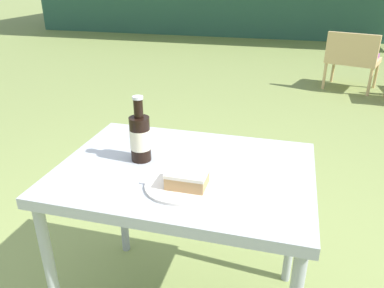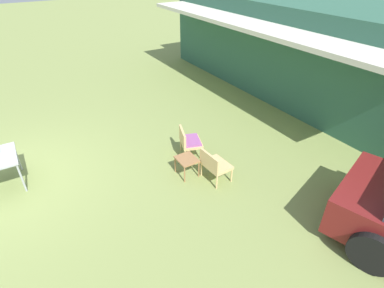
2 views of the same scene
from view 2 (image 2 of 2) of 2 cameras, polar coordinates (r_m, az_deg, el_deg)
The scene contains 5 objects.
ground_plane at distance 7.51m, azimuth -31.48°, elevation -6.58°, with size 60.00×60.00×0.00m, color olive.
cabin_building at distance 11.32m, azimuth 19.79°, elevation 17.17°, with size 10.29×4.81×2.91m.
wicker_chair_cushioned at distance 7.05m, azimuth -0.57°, elevation 0.64°, with size 0.71×0.63×0.71m.
wicker_chair_plain at distance 6.30m, azimuth 4.25°, elevation -3.83°, with size 0.62×0.50×0.71m.
garden_side_table at distance 6.47m, azimuth -1.00°, elevation -3.21°, with size 0.46×0.41×0.42m.
Camera 2 is at (6.20, 0.79, 4.16)m, focal length 28.00 mm.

